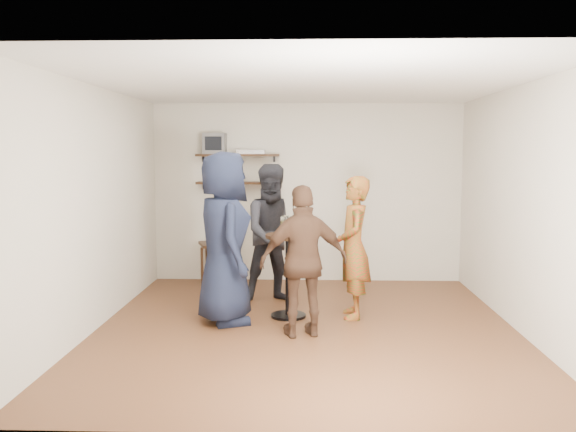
{
  "coord_description": "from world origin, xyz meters",
  "views": [
    {
      "loc": [
        0.03,
        -6.42,
        1.89
      ],
      "look_at": [
        -0.21,
        0.4,
        1.18
      ],
      "focal_mm": 38.0,
      "sensor_mm": 36.0,
      "label": 1
    }
  ],
  "objects_px": {
    "person_plaid": "(354,247)",
    "dvd_deck": "(251,152)",
    "radio": "(236,178)",
    "person_brown": "(304,261)",
    "drinks_table": "(288,264)",
    "crt_monitor": "(215,144)",
    "person_navy": "(224,238)",
    "person_dark": "(275,233)",
    "side_table": "(218,249)"
  },
  "relations": [
    {
      "from": "dvd_deck",
      "to": "person_plaid",
      "type": "height_order",
      "value": "dvd_deck"
    },
    {
      "from": "radio",
      "to": "drinks_table",
      "type": "distance_m",
      "value": 2.28
    },
    {
      "from": "crt_monitor",
      "to": "person_plaid",
      "type": "bearing_deg",
      "value": -45.46
    },
    {
      "from": "crt_monitor",
      "to": "side_table",
      "type": "height_order",
      "value": "crt_monitor"
    },
    {
      "from": "radio",
      "to": "person_dark",
      "type": "bearing_deg",
      "value": -62.3
    },
    {
      "from": "radio",
      "to": "person_navy",
      "type": "height_order",
      "value": "person_navy"
    },
    {
      "from": "crt_monitor",
      "to": "person_plaid",
      "type": "xyz_separation_m",
      "value": [
        1.87,
        -1.9,
        -1.21
      ]
    },
    {
      "from": "radio",
      "to": "person_plaid",
      "type": "distance_m",
      "value": 2.57
    },
    {
      "from": "person_plaid",
      "to": "crt_monitor",
      "type": "bearing_deg",
      "value": -137.46
    },
    {
      "from": "dvd_deck",
      "to": "person_navy",
      "type": "bearing_deg",
      "value": -92.5
    },
    {
      "from": "drinks_table",
      "to": "person_dark",
      "type": "xyz_separation_m",
      "value": [
        -0.2,
        0.72,
        0.26
      ]
    },
    {
      "from": "person_dark",
      "to": "person_brown",
      "type": "height_order",
      "value": "person_dark"
    },
    {
      "from": "crt_monitor",
      "to": "dvd_deck",
      "type": "height_order",
      "value": "crt_monitor"
    },
    {
      "from": "crt_monitor",
      "to": "drinks_table",
      "type": "bearing_deg",
      "value": -59.68
    },
    {
      "from": "crt_monitor",
      "to": "person_brown",
      "type": "distance_m",
      "value": 3.2
    },
    {
      "from": "drinks_table",
      "to": "person_brown",
      "type": "relative_size",
      "value": 0.61
    },
    {
      "from": "side_table",
      "to": "person_plaid",
      "type": "height_order",
      "value": "person_plaid"
    },
    {
      "from": "side_table",
      "to": "person_navy",
      "type": "relative_size",
      "value": 0.33
    },
    {
      "from": "dvd_deck",
      "to": "person_dark",
      "type": "xyz_separation_m",
      "value": [
        0.41,
        -1.21,
        -1.02
      ]
    },
    {
      "from": "radio",
      "to": "person_plaid",
      "type": "height_order",
      "value": "person_plaid"
    },
    {
      "from": "crt_monitor",
      "to": "person_dark",
      "type": "height_order",
      "value": "crt_monitor"
    },
    {
      "from": "side_table",
      "to": "person_brown",
      "type": "distance_m",
      "value": 2.79
    },
    {
      "from": "person_navy",
      "to": "person_brown",
      "type": "distance_m",
      "value": 1.02
    },
    {
      "from": "crt_monitor",
      "to": "person_brown",
      "type": "relative_size",
      "value": 0.2
    },
    {
      "from": "person_brown",
      "to": "drinks_table",
      "type": "bearing_deg",
      "value": -90.0
    },
    {
      "from": "crt_monitor",
      "to": "person_dark",
      "type": "distance_m",
      "value": 1.91
    },
    {
      "from": "person_plaid",
      "to": "dvd_deck",
      "type": "bearing_deg",
      "value": -146.62
    },
    {
      "from": "side_table",
      "to": "crt_monitor",
      "type": "bearing_deg",
      "value": 107.06
    },
    {
      "from": "dvd_deck",
      "to": "drinks_table",
      "type": "xyz_separation_m",
      "value": [
        0.61,
        -1.93,
        -1.28
      ]
    },
    {
      "from": "dvd_deck",
      "to": "person_brown",
      "type": "distance_m",
      "value": 2.98
    },
    {
      "from": "side_table",
      "to": "person_brown",
      "type": "xyz_separation_m",
      "value": [
        1.26,
        -2.47,
        0.28
      ]
    },
    {
      "from": "person_plaid",
      "to": "person_brown",
      "type": "bearing_deg",
      "value": -38.87
    },
    {
      "from": "drinks_table",
      "to": "person_navy",
      "type": "xyz_separation_m",
      "value": [
        -0.7,
        -0.25,
        0.33
      ]
    },
    {
      "from": "crt_monitor",
      "to": "person_navy",
      "type": "relative_size",
      "value": 0.17
    },
    {
      "from": "side_table",
      "to": "drinks_table",
      "type": "distance_m",
      "value": 2.06
    },
    {
      "from": "person_plaid",
      "to": "person_navy",
      "type": "height_order",
      "value": "person_navy"
    },
    {
      "from": "radio",
      "to": "person_navy",
      "type": "bearing_deg",
      "value": -86.62
    },
    {
      "from": "drinks_table",
      "to": "person_plaid",
      "type": "relative_size",
      "value": 0.59
    },
    {
      "from": "crt_monitor",
      "to": "person_navy",
      "type": "bearing_deg",
      "value": -78.93
    },
    {
      "from": "radio",
      "to": "person_brown",
      "type": "xyz_separation_m",
      "value": [
        1.01,
        -2.65,
        -0.74
      ]
    },
    {
      "from": "side_table",
      "to": "person_navy",
      "type": "height_order",
      "value": "person_navy"
    },
    {
      "from": "dvd_deck",
      "to": "person_brown",
      "type": "height_order",
      "value": "dvd_deck"
    },
    {
      "from": "side_table",
      "to": "person_navy",
      "type": "xyz_separation_m",
      "value": [
        0.37,
        -2.0,
        0.45
      ]
    },
    {
      "from": "crt_monitor",
      "to": "drinks_table",
      "type": "distance_m",
      "value": 2.64
    },
    {
      "from": "radio",
      "to": "drinks_table",
      "type": "relative_size",
      "value": 0.23
    },
    {
      "from": "crt_monitor",
      "to": "person_plaid",
      "type": "relative_size",
      "value": 0.2
    },
    {
      "from": "person_dark",
      "to": "person_navy",
      "type": "bearing_deg",
      "value": -132.78
    },
    {
      "from": "crt_monitor",
      "to": "person_navy",
      "type": "xyz_separation_m",
      "value": [
        0.43,
        -2.18,
        -1.07
      ]
    },
    {
      "from": "crt_monitor",
      "to": "person_brown",
      "type": "xyz_separation_m",
      "value": [
        1.31,
        -2.65,
        -1.24
      ]
    },
    {
      "from": "radio",
      "to": "side_table",
      "type": "xyz_separation_m",
      "value": [
        -0.24,
        -0.17,
        -1.02
      ]
    }
  ]
}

